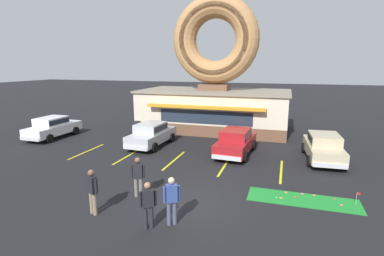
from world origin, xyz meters
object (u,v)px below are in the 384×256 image
Objects in this scene: pedestrian_leather_jacket_man at (172,199)px; car_white at (53,127)px; putting_flag_pin at (358,196)px; pedestrian_blue_sweater_man at (148,203)px; pedestrian_hooded_kid at (138,175)px; golf_ball at (276,198)px; car_red at (236,141)px; car_silver at (151,133)px; pedestrian_clipboard_woman at (92,190)px; car_champagne at (323,146)px; trash_bin at (137,127)px.

car_white is at bearing 145.62° from pedestrian_leather_jacket_man.
car_white is (-19.65, 5.54, 0.43)m from putting_flag_pin.
pedestrian_blue_sweater_man is 0.97× the size of pedestrian_hooded_kid.
golf_ball is 0.08× the size of putting_flag_pin.
car_red is 7.82m from pedestrian_hooded_kid.
pedestrian_clipboard_woman reaches higher than car_silver.
car_champagne and car_white have the same top height.
pedestrian_blue_sweater_man reaches higher than car_silver.
car_silver is 4.26m from trash_bin.
car_white is 13.69m from pedestrian_clipboard_woman.
pedestrian_clipboard_woman is (-3.79, -9.13, 0.10)m from car_red.
car_red is 4.78× the size of trash_bin.
car_champagne is 12.92m from pedestrian_clipboard_woman.
pedestrian_leather_jacket_man reaches higher than car_red.
golf_ball is at bearing -39.07° from trash_bin.
car_white is 2.63× the size of pedestrian_leather_jacket_man.
car_silver and car_red have the same top height.
car_red is at bearing -21.82° from trash_bin.
pedestrian_clipboard_woman reaches higher than pedestrian_blue_sweater_man.
trash_bin is (-13.64, 3.13, -0.37)m from car_champagne.
car_silver is 2.65× the size of pedestrian_clipboard_woman.
pedestrian_leather_jacket_man reaches higher than putting_flag_pin.
car_silver is at bearing 118.91° from pedestrian_leather_jacket_man.
pedestrian_leather_jacket_man is 1.79× the size of trash_bin.
car_white is (-16.60, 5.81, 0.82)m from golf_ball.
pedestrian_clipboard_woman reaches higher than car_red.
pedestrian_hooded_kid is (-7.92, -7.58, 0.09)m from car_champagne.
putting_flag_pin is 7.36m from pedestrian_leather_jacket_man.
pedestrian_hooded_kid reaches higher than car_champagne.
pedestrian_clipboard_woman is at bearing -152.28° from golf_ball.
trash_bin is (-5.72, 10.71, -0.46)m from pedestrian_hooded_kid.
car_silver is at bearing -48.68° from trash_bin.
pedestrian_leather_jacket_man is at bearing -136.76° from golf_ball.
pedestrian_blue_sweater_man is at bearing -37.22° from car_white.
putting_flag_pin is at bearing 29.22° from pedestrian_blue_sweater_man.
golf_ball is 6.37m from car_red.
car_red is 2.67× the size of pedestrian_clipboard_woman.
golf_ball is 0.01× the size of car_white.
car_silver is 5.82m from car_red.
pedestrian_clipboard_woman is at bearing -112.57° from car_red.
putting_flag_pin is 0.31× the size of pedestrian_clipboard_woman.
car_white is 0.99× the size of car_silver.
car_champagne is 10.84m from car_silver.
car_white and car_silver have the same top height.
car_champagne is 2.67× the size of pedestrian_clipboard_woman.
putting_flag_pin is 8.17m from pedestrian_blue_sweater_man.
pedestrian_leather_jacket_man is at bearing -151.65° from putting_flag_pin.
putting_flag_pin is 0.12× the size of car_champagne.
pedestrian_blue_sweater_man is at bearing -7.21° from pedestrian_clipboard_woman.
pedestrian_blue_sweater_man is 0.96× the size of pedestrian_clipboard_woman.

